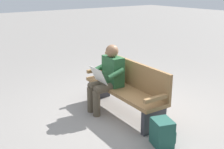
{
  "coord_description": "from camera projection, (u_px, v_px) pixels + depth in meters",
  "views": [
    {
      "loc": [
        -3.49,
        2.82,
        2.14
      ],
      "look_at": [
        0.13,
        0.15,
        0.7
      ],
      "focal_mm": 44.88,
      "sensor_mm": 36.0,
      "label": 1
    }
  ],
  "objects": [
    {
      "name": "ground_plane",
      "position": [
        123.0,
        113.0,
        4.92
      ],
      "size": [
        40.0,
        40.0,
        0.0
      ],
      "primitive_type": "plane",
      "color": "gray"
    },
    {
      "name": "bench_near",
      "position": [
        127.0,
        87.0,
        4.82
      ],
      "size": [
        1.83,
        0.59,
        0.9
      ],
      "rotation": [
        0.0,
        0.0,
        -0.06
      ],
      "color": "olive",
      "rests_on": "ground"
    },
    {
      "name": "backpack",
      "position": [
        162.0,
        133.0,
        3.87
      ],
      "size": [
        0.36,
        0.36,
        0.38
      ],
      "rotation": [
        0.0,
        0.0,
        2.81
      ],
      "color": "#1E4C42",
      "rests_on": "ground"
    },
    {
      "name": "person_seated",
      "position": [
        108.0,
        77.0,
        4.84
      ],
      "size": [
        0.59,
        0.59,
        1.18
      ],
      "rotation": [
        0.0,
        0.0,
        -0.06
      ],
      "color": "#23512D",
      "rests_on": "ground"
    }
  ]
}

